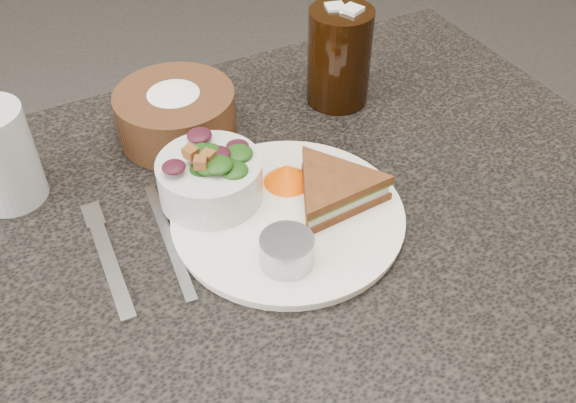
# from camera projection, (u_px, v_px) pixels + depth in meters

# --- Properties ---
(dining_table) EXTENTS (1.00, 0.70, 0.75)m
(dining_table) POSITION_uv_depth(u_px,v_px,m) (272.00, 387.00, 1.01)
(dining_table) COLOR black
(dining_table) RESTS_ON floor
(dinner_plate) EXTENTS (0.27, 0.27, 0.01)m
(dinner_plate) POSITION_uv_depth(u_px,v_px,m) (288.00, 217.00, 0.75)
(dinner_plate) COLOR white
(dinner_plate) RESTS_ON dining_table
(sandwich) EXTENTS (0.15, 0.15, 0.04)m
(sandwich) POSITION_uv_depth(u_px,v_px,m) (334.00, 189.00, 0.75)
(sandwich) COLOR #5D3118
(sandwich) RESTS_ON dinner_plate
(salad_bowl) EXTENTS (0.16, 0.16, 0.07)m
(salad_bowl) POSITION_uv_depth(u_px,v_px,m) (210.00, 173.00, 0.75)
(salad_bowl) COLOR silver
(salad_bowl) RESTS_ON dinner_plate
(dressing_ramekin) EXTENTS (0.07, 0.07, 0.04)m
(dressing_ramekin) POSITION_uv_depth(u_px,v_px,m) (287.00, 251.00, 0.68)
(dressing_ramekin) COLOR #9B9EA8
(dressing_ramekin) RESTS_ON dinner_plate
(orange_wedge) EXTENTS (0.09, 0.09, 0.03)m
(orange_wedge) POSITION_uv_depth(u_px,v_px,m) (287.00, 174.00, 0.78)
(orange_wedge) COLOR #FF5700
(orange_wedge) RESTS_ON dinner_plate
(fork) EXTENTS (0.02, 0.17, 0.00)m
(fork) POSITION_uv_depth(u_px,v_px,m) (110.00, 263.00, 0.70)
(fork) COLOR #AEAFB0
(fork) RESTS_ON dining_table
(knife) EXTENTS (0.03, 0.19, 0.00)m
(knife) POSITION_uv_depth(u_px,v_px,m) (169.00, 239.00, 0.73)
(knife) COLOR #9EA3AC
(knife) RESTS_ON dining_table
(bread_basket) EXTENTS (0.20, 0.20, 0.09)m
(bread_basket) POSITION_uv_depth(u_px,v_px,m) (175.00, 107.00, 0.85)
(bread_basket) COLOR #54321B
(bread_basket) RESTS_ON dining_table
(cola_glass) EXTENTS (0.10, 0.10, 0.15)m
(cola_glass) POSITION_uv_depth(u_px,v_px,m) (339.00, 53.00, 0.89)
(cola_glass) COLOR black
(cola_glass) RESTS_ON dining_table
(water_glass) EXTENTS (0.09, 0.09, 0.12)m
(water_glass) POSITION_uv_depth(u_px,v_px,m) (0.00, 156.00, 0.75)
(water_glass) COLOR #B4BABF
(water_glass) RESTS_ON dining_table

